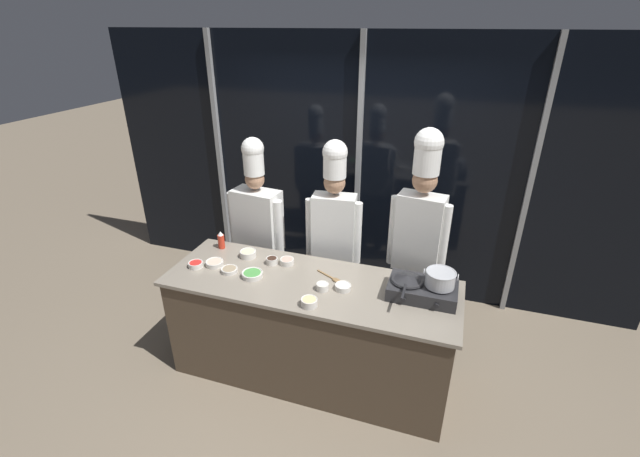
# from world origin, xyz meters

# --- Properties ---
(ground_plane) EXTENTS (24.00, 24.00, 0.00)m
(ground_plane) POSITION_xyz_m (0.00, 0.00, 0.00)
(ground_plane) COLOR #7F705B
(window_wall_back) EXTENTS (5.76, 0.09, 2.70)m
(window_wall_back) POSITION_xyz_m (0.00, 1.55, 1.35)
(window_wall_back) COLOR black
(window_wall_back) RESTS_ON ground_plane
(demo_counter) EXTENTS (2.31, 0.79, 0.92)m
(demo_counter) POSITION_xyz_m (0.00, 0.00, 0.46)
(demo_counter) COLOR #4C3D2D
(demo_counter) RESTS_ON ground_plane
(portable_stove) EXTENTS (0.50, 0.33, 0.12)m
(portable_stove) POSITION_xyz_m (0.85, 0.08, 0.98)
(portable_stove) COLOR #28282B
(portable_stove) RESTS_ON demo_counter
(frying_pan) EXTENTS (0.25, 0.42, 0.04)m
(frying_pan) POSITION_xyz_m (0.74, 0.08, 1.06)
(frying_pan) COLOR #232326
(frying_pan) RESTS_ON portable_stove
(stock_pot) EXTENTS (0.24, 0.22, 0.12)m
(stock_pot) POSITION_xyz_m (0.96, 0.08, 1.10)
(stock_pot) COLOR #B7BABF
(stock_pot) RESTS_ON portable_stove
(squeeze_bottle_chili) EXTENTS (0.06, 0.06, 0.16)m
(squeeze_bottle_chili) POSITION_xyz_m (-0.94, 0.28, 1.00)
(squeeze_bottle_chili) COLOR red
(squeeze_bottle_chili) RESTS_ON demo_counter
(prep_bowl_ginger) EXTENTS (0.12, 0.12, 0.06)m
(prep_bowl_ginger) POSITION_xyz_m (0.10, -0.29, 0.96)
(prep_bowl_ginger) COLOR silver
(prep_bowl_ginger) RESTS_ON demo_counter
(prep_bowl_shrimp) EXTENTS (0.12, 0.12, 0.05)m
(prep_bowl_shrimp) POSITION_xyz_m (-0.27, 0.20, 0.95)
(prep_bowl_shrimp) COLOR silver
(prep_bowl_shrimp) RESTS_ON demo_counter
(prep_bowl_rice) EXTENTS (0.12, 0.12, 0.04)m
(prep_bowl_rice) POSITION_xyz_m (0.27, -0.02, 0.95)
(prep_bowl_rice) COLOR silver
(prep_bowl_rice) RESTS_ON demo_counter
(prep_bowl_noodles) EXTENTS (0.14, 0.14, 0.06)m
(prep_bowl_noodles) POSITION_xyz_m (-0.64, 0.21, 0.96)
(prep_bowl_noodles) COLOR silver
(prep_bowl_noodles) RESTS_ON demo_counter
(prep_bowl_mushrooms) EXTENTS (0.14, 0.14, 0.04)m
(prep_bowl_mushrooms) POSITION_xyz_m (-0.67, -0.06, 0.94)
(prep_bowl_mushrooms) COLOR silver
(prep_bowl_mushrooms) RESTS_ON demo_counter
(prep_bowl_scallions) EXTENTS (0.17, 0.17, 0.04)m
(prep_bowl_scallions) POSITION_xyz_m (-0.46, -0.07, 0.95)
(prep_bowl_scallions) COLOR silver
(prep_bowl_scallions) RESTS_ON demo_counter
(prep_bowl_bell_pepper) EXTENTS (0.12, 0.12, 0.04)m
(prep_bowl_bell_pepper) POSITION_xyz_m (-0.97, -0.08, 0.95)
(prep_bowl_bell_pepper) COLOR silver
(prep_bowl_bell_pepper) RESTS_ON demo_counter
(prep_bowl_soy_glaze) EXTENTS (0.10, 0.10, 0.06)m
(prep_bowl_soy_glaze) POSITION_xyz_m (-0.40, 0.16, 0.96)
(prep_bowl_soy_glaze) COLOR silver
(prep_bowl_soy_glaze) RESTS_ON demo_counter
(prep_bowl_chicken) EXTENTS (0.15, 0.15, 0.04)m
(prep_bowl_chicken) POSITION_xyz_m (-0.84, -0.01, 0.95)
(prep_bowl_chicken) COLOR silver
(prep_bowl_chicken) RESTS_ON demo_counter
(prep_bowl_bean_sprouts) EXTENTS (0.10, 0.10, 0.05)m
(prep_bowl_bean_sprouts) POSITION_xyz_m (0.13, -0.07, 0.95)
(prep_bowl_bean_sprouts) COLOR silver
(prep_bowl_bean_sprouts) RESTS_ON demo_counter
(serving_spoon_slotted) EXTENTS (0.24, 0.14, 0.02)m
(serving_spoon_slotted) POSITION_xyz_m (0.16, 0.10, 0.93)
(serving_spoon_slotted) COLOR olive
(serving_spoon_slotted) RESTS_ON demo_counter
(chef_head) EXTENTS (0.59, 0.29, 1.85)m
(chef_head) POSITION_xyz_m (-0.77, 0.67, 1.04)
(chef_head) COLOR #232326
(chef_head) RESTS_ON ground_plane
(chef_sous) EXTENTS (0.50, 0.24, 1.89)m
(chef_sous) POSITION_xyz_m (0.00, 0.64, 1.13)
(chef_sous) COLOR #232326
(chef_sous) RESTS_ON ground_plane
(chef_line) EXTENTS (0.50, 0.25, 2.05)m
(chef_line) POSITION_xyz_m (0.74, 0.63, 1.24)
(chef_line) COLOR #4C4C51
(chef_line) RESTS_ON ground_plane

